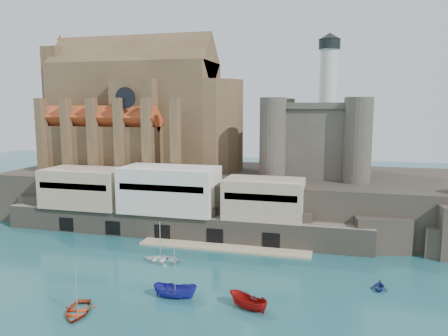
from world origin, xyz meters
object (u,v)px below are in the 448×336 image
castle_keep (317,135)px  boat_2 (175,297)px  church (142,115)px  boat_0 (78,313)px

castle_keep → boat_2: bearing=-109.1°
church → boat_0: church is taller
castle_keep → boat_0: size_ratio=5.06×
church → castle_keep: 40.39m
church → castle_keep: (40.21, -0.78, -3.81)m
church → boat_0: size_ratio=8.11×
boat_2 → castle_keep: bearing=-21.6°
church → castle_keep: bearing=-1.1°
boat_0 → boat_2: (9.70, 6.97, 0.00)m
castle_keep → boat_0: (-24.81, -50.49, -18.31)m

